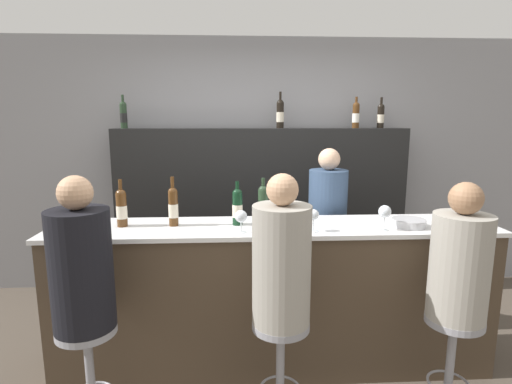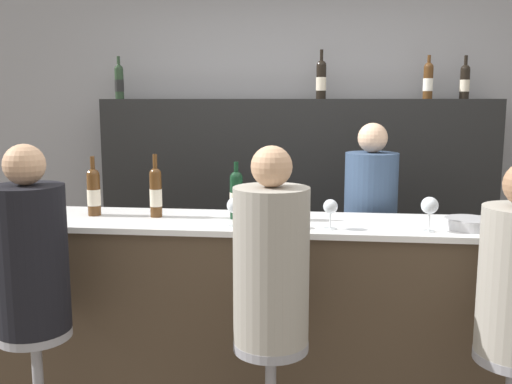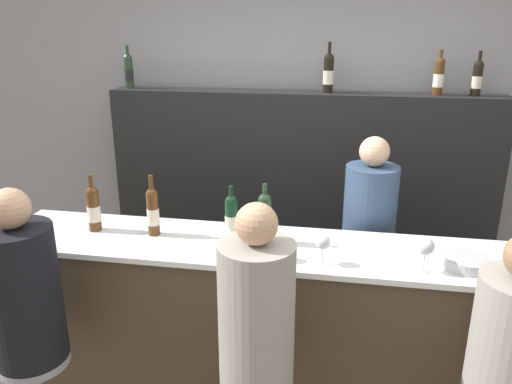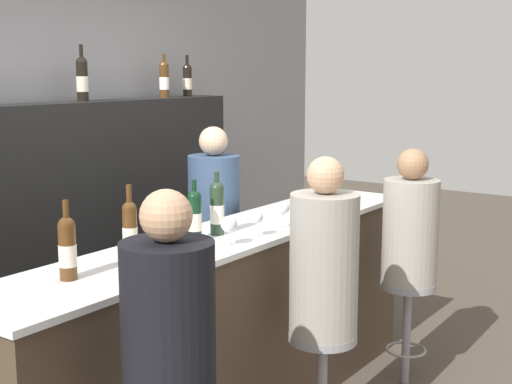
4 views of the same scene
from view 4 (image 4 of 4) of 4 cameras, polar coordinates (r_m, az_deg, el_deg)
name	(u,v)px [view 4 (image 4 of 4)]	position (r m, az deg, el deg)	size (l,w,h in m)	color
wall_back	(39,164)	(4.72, -16.95, 2.13)	(6.40, 0.05, 2.60)	gray
bar_counter	(231,330)	(3.86, -1.98, -10.94)	(3.07, 0.55, 1.06)	#473828
back_bar_cabinet	(66,238)	(4.63, -14.95, -3.61)	(2.88, 0.28, 1.70)	black
wine_bottle_counter_0	(67,247)	(2.96, -14.86, -4.31)	(0.07, 0.07, 0.33)	#4C2D14
wine_bottle_counter_1	(130,230)	(3.19, -10.05, -3.02)	(0.07, 0.07, 0.34)	#4C2D14
wine_bottle_counter_2	(195,215)	(3.50, -4.94, -1.88)	(0.07, 0.07, 0.31)	black
wine_bottle_counter_3	(217,208)	(3.64, -3.14, -1.26)	(0.07, 0.07, 0.33)	#233823
wine_bottle_backbar_1	(82,79)	(4.63, -13.74, 8.81)	(0.07, 0.07, 0.35)	black
wine_bottle_backbar_2	(164,79)	(5.16, -7.36, 8.96)	(0.07, 0.07, 0.31)	#4C2D14
wine_bottle_backbar_3	(187,80)	(5.35, -5.52, 8.94)	(0.07, 0.07, 0.30)	black
wine_glass_0	(229,225)	(3.40, -2.17, -2.64)	(0.08, 0.08, 0.15)	silver
wine_glass_1	(256,218)	(3.59, 0.04, -2.13)	(0.07, 0.07, 0.14)	silver
wine_glass_2	(283,209)	(3.78, 2.17, -1.34)	(0.07, 0.07, 0.15)	silver
wine_glass_3	(327,193)	(4.18, 5.70, -0.07)	(0.08, 0.08, 0.17)	silver
metal_bowl	(331,203)	(4.41, 6.04, -0.85)	(0.23, 0.23, 0.05)	#B7B7BC
guest_seated_left	(169,326)	(2.56, -7.01, -10.59)	(0.33, 0.33, 0.86)	black
bar_stool_middle	(322,362)	(3.57, 5.33, -13.37)	(0.33, 0.33, 0.64)	gray
guest_seated_middle	(324,258)	(3.40, 5.47, -5.32)	(0.33, 0.33, 0.86)	gray
bar_stool_right	(407,305)	(4.44, 12.02, -8.86)	(0.33, 0.33, 0.64)	gray
guest_seated_right	(410,226)	(4.31, 12.25, -2.65)	(0.33, 0.33, 0.80)	gray
bartender	(215,261)	(4.46, -3.33, -5.50)	(0.32, 0.32, 1.56)	#334766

